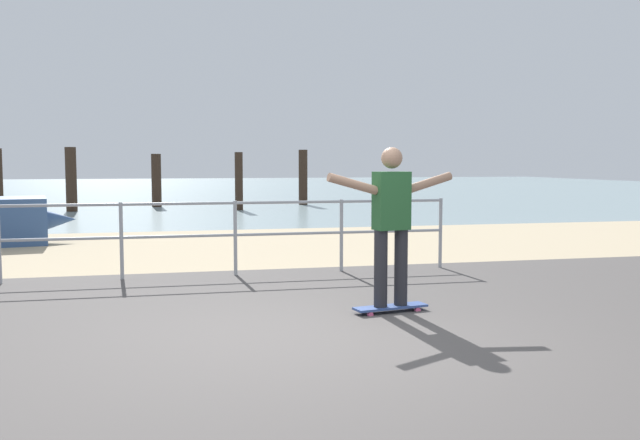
% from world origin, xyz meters
% --- Properties ---
extents(ground_plane, '(24.00, 10.00, 0.04)m').
position_xyz_m(ground_plane, '(0.00, -1.00, 0.00)').
color(ground_plane, '#514C49').
rests_on(ground_plane, ground).
extents(beach_strip, '(24.00, 6.00, 0.04)m').
position_xyz_m(beach_strip, '(0.00, 7.00, 0.00)').
color(beach_strip, tan).
rests_on(beach_strip, ground).
extents(sea_surface, '(72.00, 50.00, 0.04)m').
position_xyz_m(sea_surface, '(0.00, 35.00, 0.00)').
color(sea_surface, '#849EA3').
rests_on(sea_surface, ground).
extents(railing_fence, '(10.65, 0.05, 1.05)m').
position_xyz_m(railing_fence, '(-2.61, 3.60, 0.69)').
color(railing_fence, '#9EA0A5').
rests_on(railing_fence, ground).
extents(skateboard, '(0.82, 0.34, 0.08)m').
position_xyz_m(skateboard, '(0.98, 0.86, 0.07)').
color(skateboard, '#334C8C').
rests_on(skateboard, ground).
extents(skateboarder, '(1.44, 0.35, 1.65)m').
position_xyz_m(skateboarder, '(0.98, 0.86, 1.02)').
color(skateboarder, '#26262B').
rests_on(skateboarder, skateboard).
extents(groyne_post_1, '(0.34, 0.34, 2.04)m').
position_xyz_m(groyne_post_1, '(-4.03, 17.11, 1.02)').
color(groyne_post_1, '#332319').
rests_on(groyne_post_1, ground).
extents(groyne_post_2, '(0.33, 0.33, 1.85)m').
position_xyz_m(groyne_post_2, '(-1.43, 18.88, 0.93)').
color(groyne_post_2, '#332319').
rests_on(groyne_post_2, ground).
extents(groyne_post_3, '(0.26, 0.26, 1.89)m').
position_xyz_m(groyne_post_3, '(1.18, 16.55, 0.94)').
color(groyne_post_3, '#332319').
rests_on(groyne_post_3, ground).
extents(groyne_post_4, '(0.32, 0.32, 2.01)m').
position_xyz_m(groyne_post_4, '(3.78, 18.89, 1.01)').
color(groyne_post_4, '#332319').
rests_on(groyne_post_4, ground).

